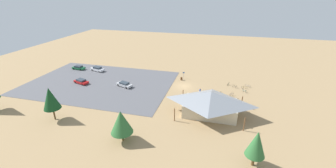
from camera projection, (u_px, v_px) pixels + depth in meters
name	position (u px, v px, depth m)	size (l,w,h in m)	color
ground	(184.00, 86.00, 61.88)	(160.00, 160.00, 0.00)	#9E7F56
parking_lot_asphalt	(100.00, 83.00, 64.26)	(41.79, 28.59, 0.05)	#56565B
bike_pavilion	(210.00, 101.00, 46.88)	(14.25, 9.72, 5.44)	beige
trash_bin	(181.00, 79.00, 66.00)	(0.60, 0.60, 0.90)	brown
lot_sign	(184.00, 74.00, 66.85)	(0.56, 0.08, 2.20)	#99999E
pine_far_east	(50.00, 98.00, 44.22)	(3.44, 3.44, 7.30)	brown
pine_mideast	(256.00, 144.00, 32.48)	(3.02, 3.02, 6.29)	brown
pine_east	(121.00, 122.00, 38.12)	(3.99, 3.99, 6.13)	brown
bicycle_green_yard_right	(228.00, 84.00, 62.37)	(0.71, 1.54, 0.84)	black
bicycle_black_edge_south	(235.00, 86.00, 60.86)	(1.39, 1.07, 0.80)	black
bicycle_white_yard_front	(248.00, 86.00, 61.30)	(1.58, 0.78, 0.79)	black
bicycle_silver_yard_left	(231.00, 94.00, 56.16)	(1.13, 1.32, 0.89)	black
bicycle_blue_back_row	(235.00, 99.00, 53.89)	(1.72, 0.48, 0.80)	black
bicycle_teal_front_row	(245.00, 91.00, 58.12)	(1.31, 1.20, 0.84)	black
bicycle_red_mid_cluster	(211.00, 94.00, 56.25)	(0.48, 1.69, 0.83)	black
bicycle_orange_lone_east	(221.00, 94.00, 56.60)	(0.58, 1.69, 0.80)	black
bicycle_yellow_trailside	(244.00, 87.00, 60.26)	(1.74, 0.48, 0.81)	black
car_red_aisle_side	(81.00, 81.00, 63.43)	(4.86, 3.12, 1.30)	red
car_green_inner_stall	(79.00, 68.00, 74.60)	(4.38, 2.11, 1.36)	#1E6B3D
car_silver_end_stall	(124.00, 84.00, 61.40)	(5.03, 3.25, 1.30)	#BCBCC1
car_white_by_curb	(97.00, 69.00, 73.14)	(5.09, 3.01, 1.51)	white
visitor_near_lot	(200.00, 91.00, 56.67)	(0.39, 0.40, 1.75)	#2D3347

